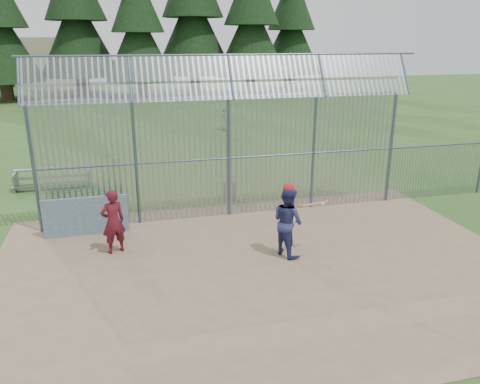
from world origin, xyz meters
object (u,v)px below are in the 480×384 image
object	(u,v)px
onlooker	(113,222)
bleacher	(53,178)
dugout_wall	(86,216)
batter	(288,221)
trash_can	(230,190)

from	to	relation	value
onlooker	bleacher	world-z (taller)	onlooker
dugout_wall	onlooker	distance (m)	1.75
onlooker	bleacher	size ratio (longest dim) A/B	0.61
batter	dugout_wall	bearing A→B (deg)	41.51
trash_can	bleacher	bearing A→B (deg)	153.85
dugout_wall	onlooker	bearing A→B (deg)	-61.32
batter	bleacher	size ratio (longest dim) A/B	0.65
batter	bleacher	world-z (taller)	batter
batter	bleacher	bearing A→B (deg)	19.36
dugout_wall	onlooker	world-z (taller)	onlooker
onlooker	batter	bearing A→B (deg)	143.01
onlooker	trash_can	world-z (taller)	onlooker
onlooker	dugout_wall	bearing A→B (deg)	-82.49
dugout_wall	trash_can	world-z (taller)	dugout_wall
trash_can	bleacher	size ratio (longest dim) A/B	0.27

